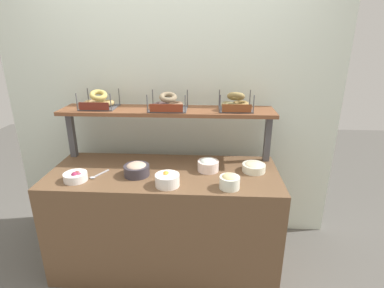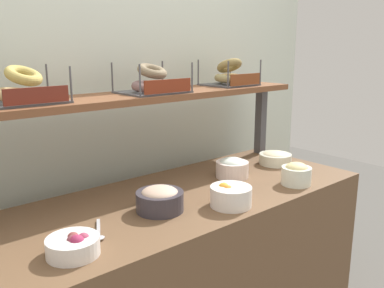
# 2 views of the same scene
# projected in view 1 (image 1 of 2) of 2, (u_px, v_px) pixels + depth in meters

# --- Properties ---
(ground_plane) EXTENTS (8.00, 8.00, 0.00)m
(ground_plane) POSITION_uv_depth(u_px,v_px,m) (167.00, 260.00, 2.61)
(ground_plane) COLOR #595651
(back_wall) EXTENTS (2.97, 0.06, 2.40)m
(back_wall) POSITION_uv_depth(u_px,v_px,m) (172.00, 111.00, 2.72)
(back_wall) COLOR silver
(back_wall) RESTS_ON ground_plane
(deli_counter) EXTENTS (1.77, 0.70, 0.85)m
(deli_counter) POSITION_uv_depth(u_px,v_px,m) (166.00, 218.00, 2.47)
(deli_counter) COLOR brown
(deli_counter) RESTS_ON ground_plane
(shelf_riser_left) EXTENTS (0.05, 0.05, 0.40)m
(shelf_riser_left) POSITION_uv_depth(u_px,v_px,m) (72.00, 134.00, 2.55)
(shelf_riser_left) COLOR #4C4C51
(shelf_riser_left) RESTS_ON deli_counter
(shelf_riser_right) EXTENTS (0.05, 0.05, 0.40)m
(shelf_riser_right) POSITION_uv_depth(u_px,v_px,m) (268.00, 138.00, 2.46)
(shelf_riser_right) COLOR #4C4C51
(shelf_riser_right) RESTS_ON deli_counter
(upper_shelf) EXTENTS (1.73, 0.32, 0.03)m
(upper_shelf) POSITION_uv_depth(u_px,v_px,m) (167.00, 111.00, 2.43)
(upper_shelf) COLOR brown
(upper_shelf) RESTS_ON shelf_riser_left
(bowl_egg_salad) EXTENTS (0.14, 0.14, 0.11)m
(bowl_egg_salad) POSITION_uv_depth(u_px,v_px,m) (230.00, 181.00, 2.05)
(bowl_egg_salad) COLOR white
(bowl_egg_salad) RESTS_ON deli_counter
(bowl_fruit_salad) EXTENTS (0.17, 0.17, 0.09)m
(bowl_fruit_salad) POSITION_uv_depth(u_px,v_px,m) (167.00, 180.00, 2.09)
(bowl_fruit_salad) COLOR white
(bowl_fruit_salad) RESTS_ON deli_counter
(bowl_cream_cheese) EXTENTS (0.16, 0.16, 0.10)m
(bowl_cream_cheese) POSITION_uv_depth(u_px,v_px,m) (208.00, 165.00, 2.32)
(bowl_cream_cheese) COLOR white
(bowl_cream_cheese) RESTS_ON deli_counter
(bowl_beet_salad) EXTENTS (0.17, 0.17, 0.07)m
(bowl_beet_salad) POSITION_uv_depth(u_px,v_px,m) (76.00, 176.00, 2.17)
(bowl_beet_salad) COLOR white
(bowl_beet_salad) RESTS_ON deli_counter
(bowl_potato_salad) EXTENTS (0.18, 0.18, 0.07)m
(bowl_potato_salad) POSITION_uv_depth(u_px,v_px,m) (254.00, 167.00, 2.32)
(bowl_potato_salad) COLOR silver
(bowl_potato_salad) RESTS_ON deli_counter
(bowl_tuna_salad) EXTENTS (0.19, 0.19, 0.10)m
(bowl_tuna_salad) POSITION_uv_depth(u_px,v_px,m) (137.00, 169.00, 2.25)
(bowl_tuna_salad) COLOR #39343C
(bowl_tuna_salad) RESTS_ON deli_counter
(serving_spoon_near_plate) EXTENTS (0.10, 0.16, 0.01)m
(serving_spoon_near_plate) POSITION_uv_depth(u_px,v_px,m) (97.00, 176.00, 2.24)
(serving_spoon_near_plate) COLOR #B7B7BC
(serving_spoon_near_plate) RESTS_ON deli_counter
(bagel_basket_sesame) EXTENTS (0.29, 0.26, 0.15)m
(bagel_basket_sesame) POSITION_uv_depth(u_px,v_px,m) (99.00, 102.00, 2.45)
(bagel_basket_sesame) COLOR #4C4C51
(bagel_basket_sesame) RESTS_ON upper_shelf
(bagel_basket_poppy) EXTENTS (0.30, 0.26, 0.14)m
(bagel_basket_poppy) POSITION_uv_depth(u_px,v_px,m) (168.00, 104.00, 2.39)
(bagel_basket_poppy) COLOR #4C4C51
(bagel_basket_poppy) RESTS_ON upper_shelf
(bagel_basket_everything) EXTENTS (0.28, 0.26, 0.16)m
(bagel_basket_everything) POSITION_uv_depth(u_px,v_px,m) (235.00, 104.00, 2.39)
(bagel_basket_everything) COLOR #4C4C51
(bagel_basket_everything) RESTS_ON upper_shelf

